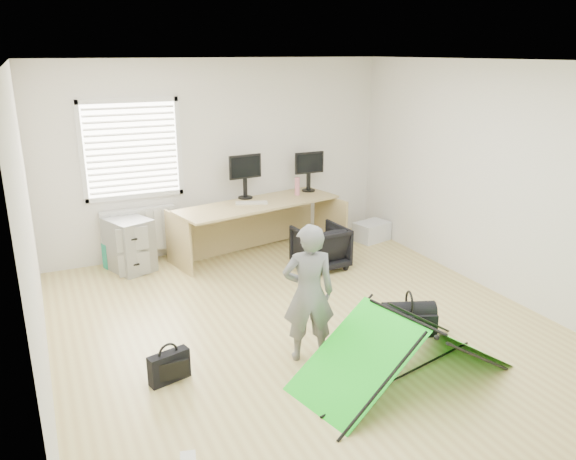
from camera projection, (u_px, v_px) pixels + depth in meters
name	position (u px, v px, depth m)	size (l,w,h in m)	color
ground	(304.00, 325.00, 5.97)	(5.50, 5.50, 0.00)	tan
back_wall	(219.00, 157.00, 7.94)	(5.00, 0.02, 2.70)	silver
window	(132.00, 149.00, 7.36)	(1.20, 0.06, 1.20)	silver
radiator	(139.00, 230.00, 7.67)	(1.00, 0.12, 0.60)	silver
desk	(259.00, 230.00, 7.84)	(2.32, 0.74, 0.79)	tan
filing_cabinet	(129.00, 245.00, 7.39)	(0.45, 0.60, 0.70)	gray
monitor_left	(245.00, 182.00, 7.90)	(0.48, 0.10, 0.46)	black
monitor_right	(309.00, 177.00, 8.30)	(0.45, 0.10, 0.43)	black
keyboard	(251.00, 203.00, 7.68)	(0.43, 0.15, 0.02)	beige
thermos	(297.00, 186.00, 8.11)	(0.07, 0.07, 0.26)	#CF7482
office_chair	(320.00, 247.00, 7.48)	(0.62, 0.64, 0.58)	black
person	(309.00, 293.00, 5.15)	(0.49, 0.32, 1.33)	slate
kite	(404.00, 348.00, 4.93)	(1.94, 0.85, 0.60)	#15E01A
storage_crate	(372.00, 231.00, 8.61)	(0.51, 0.36, 0.28)	silver
tote_bag	(114.00, 254.00, 7.55)	(0.29, 0.13, 0.35)	#1E9271
laptop_bag	(169.00, 367.00, 4.93)	(0.37, 0.11, 0.28)	black
duffel_bag	(408.00, 321.00, 5.80)	(0.55, 0.28, 0.24)	black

